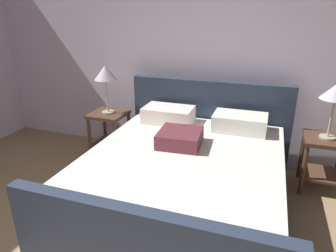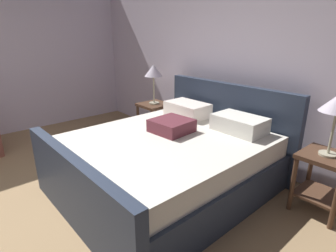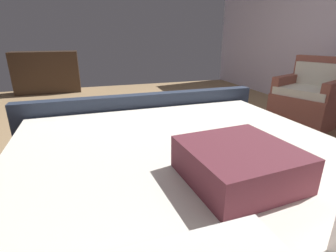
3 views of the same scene
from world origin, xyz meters
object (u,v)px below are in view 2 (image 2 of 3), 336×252
(nightstand_right, at_px, (324,174))
(nightstand_left, at_px, (154,115))
(table_lamp_left, at_px, (154,72))
(bed, at_px, (171,159))

(nightstand_right, xyz_separation_m, nightstand_left, (-2.56, -0.03, 0.00))
(nightstand_left, relative_size, table_lamp_left, 0.99)
(bed, distance_m, nightstand_left, 1.50)
(nightstand_left, distance_m, table_lamp_left, 0.70)
(bed, bearing_deg, nightstand_left, 148.65)
(nightstand_right, xyz_separation_m, table_lamp_left, (-2.56, -0.03, 0.70))
(nightstand_left, bearing_deg, bed, -31.35)
(bed, height_order, nightstand_right, bed)
(bed, distance_m, table_lamp_left, 1.68)
(bed, distance_m, nightstand_right, 1.52)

